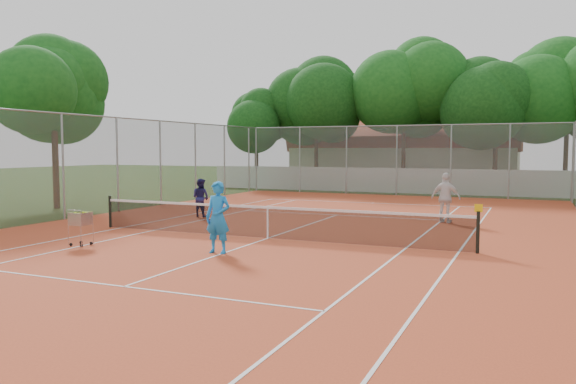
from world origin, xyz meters
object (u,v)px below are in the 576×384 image
at_px(tennis_net, 268,222).
at_px(clubhouse, 406,155).
at_px(player_far_right, 446,198).
at_px(ball_hopper, 81,227).
at_px(player_far_left, 201,198).
at_px(player_near, 218,217).

xyz_separation_m(tennis_net, clubhouse, (-2.00, 29.00, 1.69)).
height_order(tennis_net, player_far_right, player_far_right).
bearing_deg(ball_hopper, player_far_left, 80.15).
bearing_deg(player_near, player_far_left, 123.66).
height_order(player_near, ball_hopper, player_near).
bearing_deg(player_near, tennis_net, 84.88).
relative_size(clubhouse, player_far_right, 9.05).
height_order(clubhouse, player_far_left, clubhouse).
bearing_deg(player_far_left, ball_hopper, 101.48).
height_order(tennis_net, player_near, player_near).
bearing_deg(tennis_net, player_far_left, 141.36).
xyz_separation_m(tennis_net, player_near, (-0.14, -2.62, 0.43)).
bearing_deg(player_far_right, ball_hopper, 58.71).
xyz_separation_m(clubhouse, player_near, (1.86, -31.62, -1.26)).
bearing_deg(clubhouse, player_far_left, -96.22).
relative_size(player_far_left, player_far_right, 0.83).
bearing_deg(ball_hopper, clubhouse, 71.43).
bearing_deg(player_far_left, tennis_net, 147.93).
bearing_deg(clubhouse, player_far_right, -74.76).
relative_size(tennis_net, clubhouse, 0.72).
height_order(player_far_left, ball_hopper, player_far_left).
distance_m(clubhouse, player_far_left, 25.40).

